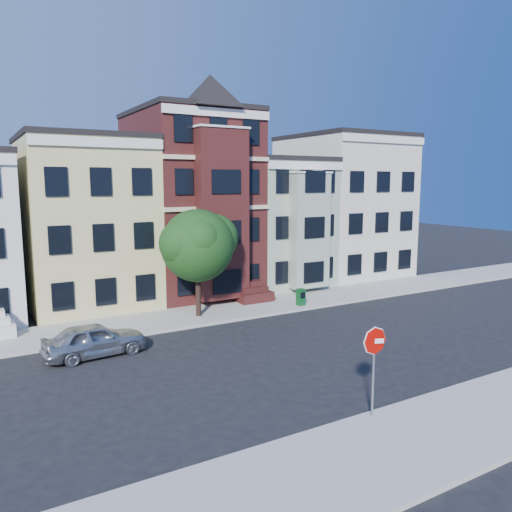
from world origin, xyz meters
TOP-DOWN VIEW (x-y plane):
  - ground at (0.00, 0.00)m, footprint 120.00×120.00m
  - far_sidewalk at (0.00, 8.00)m, footprint 60.00×4.00m
  - near_sidewalk at (0.00, -8.00)m, footprint 60.00×4.00m
  - house_yellow at (-7.00, 14.50)m, footprint 7.00×9.00m
  - house_brown at (0.00, 14.50)m, footprint 7.00×9.00m
  - house_green at (6.50, 14.50)m, footprint 6.00×9.00m
  - house_cream at (13.50, 14.50)m, footprint 8.00×9.00m
  - street_tree at (-2.48, 7.65)m, footprint 7.28×7.28m
  - parked_car at (-8.89, 4.31)m, footprint 4.50×2.09m
  - newspaper_box at (3.88, 6.75)m, footprint 0.48×0.43m
  - stop_sign at (-2.60, -6.30)m, footprint 0.90×0.48m

SIDE VIEW (x-z plane):
  - ground at x=0.00m, z-range 0.00..0.00m
  - far_sidewalk at x=0.00m, z-range 0.00..0.15m
  - near_sidewalk at x=0.00m, z-range 0.00..0.15m
  - newspaper_box at x=3.88m, z-range 0.15..1.16m
  - parked_car at x=-8.89m, z-range 0.00..1.49m
  - stop_sign at x=-2.60m, z-range 0.15..3.49m
  - street_tree at x=-2.48m, z-range 0.15..7.54m
  - house_green at x=6.50m, z-range 0.00..9.00m
  - house_yellow at x=-7.00m, z-range 0.00..10.00m
  - house_cream at x=13.50m, z-range 0.00..11.00m
  - house_brown at x=0.00m, z-range 0.00..12.00m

